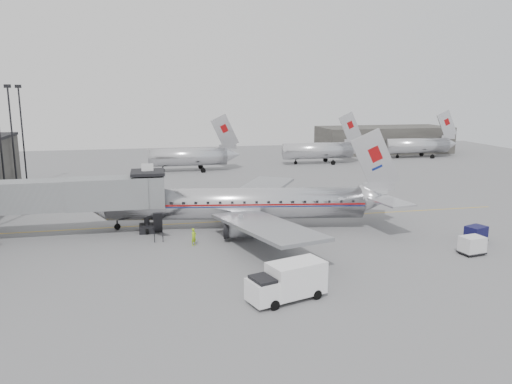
{
  "coord_description": "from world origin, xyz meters",
  "views": [
    {
      "loc": [
        -8.74,
        -47.82,
        14.61
      ],
      "look_at": [
        2.86,
        6.07,
        3.2
      ],
      "focal_mm": 35.0,
      "sensor_mm": 36.0,
      "label": 1
    }
  ],
  "objects_px": {
    "baggage_cart_navy": "(476,234)",
    "baggage_cart_white": "(472,245)",
    "service_van": "(288,281)",
    "ramp_worker": "(194,237)",
    "airliner": "(242,204)"
  },
  "relations": [
    {
      "from": "service_van",
      "to": "baggage_cart_navy",
      "type": "height_order",
      "value": "service_van"
    },
    {
      "from": "baggage_cart_navy",
      "to": "baggage_cart_white",
      "type": "height_order",
      "value": "baggage_cart_white"
    },
    {
      "from": "airliner",
      "to": "ramp_worker",
      "type": "distance_m",
      "value": 7.76
    },
    {
      "from": "service_van",
      "to": "baggage_cart_white",
      "type": "height_order",
      "value": "service_van"
    },
    {
      "from": "baggage_cart_white",
      "to": "ramp_worker",
      "type": "xyz_separation_m",
      "value": [
        -24.24,
        7.86,
        -0.04
      ]
    },
    {
      "from": "service_van",
      "to": "ramp_worker",
      "type": "bearing_deg",
      "value": 93.2
    },
    {
      "from": "baggage_cart_white",
      "to": "ramp_worker",
      "type": "bearing_deg",
      "value": 152.97
    },
    {
      "from": "airliner",
      "to": "service_van",
      "type": "distance_m",
      "value": 18.96
    },
    {
      "from": "baggage_cart_navy",
      "to": "baggage_cart_white",
      "type": "relative_size",
      "value": 1.03
    },
    {
      "from": "service_van",
      "to": "baggage_cart_white",
      "type": "distance_m",
      "value": 19.86
    },
    {
      "from": "service_van",
      "to": "baggage_cart_navy",
      "type": "xyz_separation_m",
      "value": [
        21.62,
        9.27,
        -0.56
      ]
    },
    {
      "from": "baggage_cart_navy",
      "to": "ramp_worker",
      "type": "relative_size",
      "value": 1.43
    },
    {
      "from": "service_van",
      "to": "baggage_cart_white",
      "type": "relative_size",
      "value": 2.59
    },
    {
      "from": "airliner",
      "to": "ramp_worker",
      "type": "bearing_deg",
      "value": -128.61
    },
    {
      "from": "baggage_cart_white",
      "to": "ramp_worker",
      "type": "distance_m",
      "value": 25.49
    }
  ]
}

